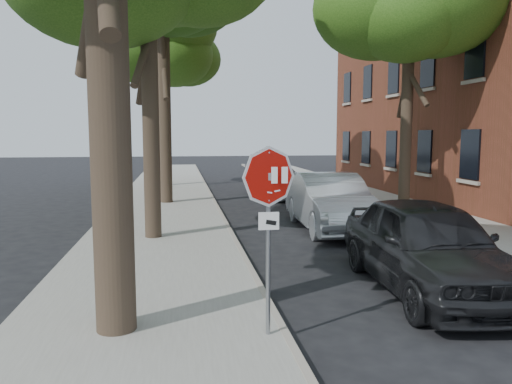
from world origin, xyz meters
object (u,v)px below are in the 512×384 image
Objects in this scene: tree_mid_b at (162,4)px; tree_right at (408,7)px; car_b at (330,202)px; car_a at (427,245)px; car_c at (277,181)px; stop_sign at (269,204)px; tree_far at (161,52)px.

tree_right is at bearing -25.52° from tree_mid_b.
tree_mid_b is at bearing 154.48° from tree_right.
tree_right is 7.56m from car_b.
car_a reaches higher than car_c.
stop_sign is 0.50× the size of car_b.
car_b is 1.02× the size of car_c.
tree_far reaches higher than car_b.
stop_sign is 21.88m from tree_far.
car_b is (5.32, -13.28, -6.36)m from tree_far.
tree_right is 10.96m from car_a.
car_c is (0.00, 8.22, -0.12)m from car_b.
car_c is (5.02, 1.92, -7.26)m from tree_mid_b.
car_b is (0.00, 5.99, -0.00)m from car_a.
tree_right is (6.68, 10.14, 5.26)m from stop_sign.
stop_sign is at bearing -123.38° from tree_right.
stop_sign is 16.45m from car_c.
tree_mid_b reaches higher than tree_right.
stop_sign is at bearing -109.04° from car_c.
car_b is (-3.38, -2.28, -6.36)m from tree_right.
car_a is at bearing -112.22° from tree_right.
tree_right is at bearing 56.62° from stop_sign.
car_b is at bearing 67.21° from stop_sign.
tree_right is (8.40, -4.01, -0.78)m from tree_mid_b.
tree_far is 20.98m from car_a.
stop_sign is 3.95m from car_a.
car_c is at bearing 119.65° from tree_right.
stop_sign reaches higher than car_b.
tree_far is (-0.30, 6.99, -0.78)m from tree_mid_b.
tree_far reaches higher than car_c.
tree_right is at bearing -67.79° from car_c.
tree_far reaches higher than stop_sign.
tree_far is at bearing 108.50° from car_a.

